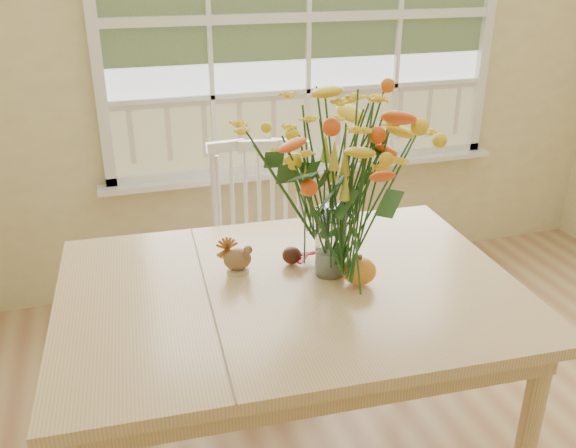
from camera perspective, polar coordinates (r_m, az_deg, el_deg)
name	(u,v)px	position (r m, az deg, el deg)	size (l,w,h in m)	color
wall_back	(306,54)	(3.55, 1.71, 15.63)	(4.00, 0.02, 2.70)	#D5C388
window	(309,21)	(3.49, 1.96, 18.49)	(2.42, 0.12, 1.74)	silver
dining_table	(290,308)	(2.13, 0.16, -7.90)	(1.61, 1.19, 0.83)	tan
windsor_chair	(261,243)	(2.97, -2.56, -1.75)	(0.57, 0.55, 1.03)	white
flower_vase	(333,175)	(2.02, 4.21, 4.58)	(0.51, 0.51, 0.61)	white
pumpkin	(359,272)	(2.09, 6.66, -4.50)	(0.12, 0.12, 0.09)	#BF6816
turkey_figurine	(237,259)	(2.15, -4.76, -3.31)	(0.10, 0.08, 0.12)	#CCB78C
dark_gourd	(292,256)	(2.21, 0.36, -3.03)	(0.13, 0.09, 0.06)	#38160F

